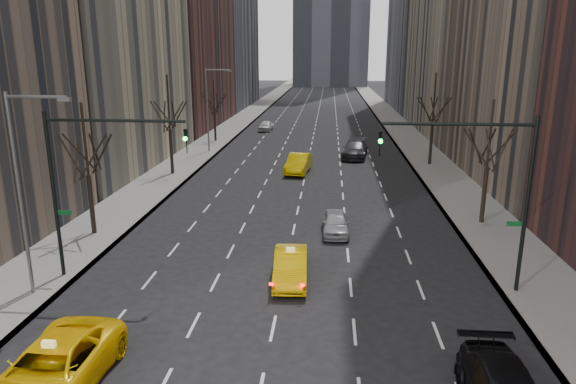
# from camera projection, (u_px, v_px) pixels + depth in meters

# --- Properties ---
(sidewalk_left) EXTENTS (4.50, 320.00, 0.15)m
(sidewalk_left) POSITION_uv_depth(u_px,v_px,m) (239.00, 122.00, 81.17)
(sidewalk_left) COLOR slate
(sidewalk_left) RESTS_ON ground
(sidewalk_right) EXTENTS (4.50, 320.00, 0.15)m
(sidewalk_right) POSITION_uv_depth(u_px,v_px,m) (395.00, 124.00, 79.27)
(sidewalk_right) COLOR slate
(sidewalk_right) RESTS_ON ground
(tree_lw_b) EXTENTS (3.36, 3.50, 7.82)m
(tree_lw_b) POSITION_uv_depth(u_px,v_px,m) (88.00, 175.00, 30.17)
(tree_lw_b) COLOR black
(tree_lw_b) RESTS_ON ground
(tree_lw_c) EXTENTS (3.36, 3.50, 8.74)m
(tree_lw_c) POSITION_uv_depth(u_px,v_px,m) (170.00, 130.00, 45.48)
(tree_lw_c) COLOR black
(tree_lw_c) RESTS_ON ground
(tree_lw_d) EXTENTS (3.36, 3.50, 7.36)m
(tree_lw_d) POSITION_uv_depth(u_px,v_px,m) (215.00, 113.00, 62.92)
(tree_lw_d) COLOR black
(tree_lw_d) RESTS_ON ground
(tree_rw_b) EXTENTS (3.36, 3.50, 7.82)m
(tree_rw_b) POSITION_uv_depth(u_px,v_px,m) (487.00, 168.00, 32.16)
(tree_rw_b) COLOR black
(tree_rw_b) RESTS_ON ground
(tree_rw_c) EXTENTS (3.36, 3.50, 8.74)m
(tree_rw_c) POSITION_uv_depth(u_px,v_px,m) (432.00, 124.00, 49.39)
(tree_rw_c) COLOR black
(tree_rw_c) RESTS_ON ground
(traffic_mast_left) EXTENTS (6.69, 0.39, 8.00)m
(traffic_mast_left) POSITION_uv_depth(u_px,v_px,m) (86.00, 169.00, 23.71)
(traffic_mast_left) COLOR black
(traffic_mast_left) RESTS_ON ground
(traffic_mast_right) EXTENTS (6.69, 0.39, 8.00)m
(traffic_mast_right) POSITION_uv_depth(u_px,v_px,m) (490.00, 177.00, 22.30)
(traffic_mast_right) COLOR black
(traffic_mast_right) RESTS_ON ground
(streetlight_near) EXTENTS (2.83, 0.22, 9.00)m
(streetlight_near) POSITION_uv_depth(u_px,v_px,m) (25.00, 176.00, 21.89)
(streetlight_near) COLOR slate
(streetlight_near) RESTS_ON ground
(streetlight_far) EXTENTS (2.83, 0.22, 9.00)m
(streetlight_far) POSITION_uv_depth(u_px,v_px,m) (210.00, 101.00, 55.55)
(streetlight_far) COLOR slate
(streetlight_far) RESTS_ON ground
(taxi_suv) EXTENTS (2.95, 6.14, 1.69)m
(taxi_suv) POSITION_uv_depth(u_px,v_px,m) (52.00, 370.00, 16.44)
(taxi_suv) COLOR #FFC705
(taxi_suv) RESTS_ON ground
(taxi_sedan) EXTENTS (1.78, 4.55, 1.48)m
(taxi_sedan) POSITION_uv_depth(u_px,v_px,m) (291.00, 266.00, 24.74)
(taxi_sedan) COLOR #F7BC05
(taxi_sedan) RESTS_ON ground
(silver_sedan_ahead) EXTENTS (1.68, 3.98, 1.34)m
(silver_sedan_ahead) POSITION_uv_depth(u_px,v_px,m) (335.00, 223.00, 31.26)
(silver_sedan_ahead) COLOR #94979B
(silver_sedan_ahead) RESTS_ON ground
(far_taxi) EXTENTS (2.40, 5.40, 1.72)m
(far_taxi) POSITION_uv_depth(u_px,v_px,m) (299.00, 163.00, 47.19)
(far_taxi) COLOR yellow
(far_taxi) RESTS_ON ground
(far_suv_grey) EXTENTS (3.26, 6.42, 1.79)m
(far_suv_grey) POSITION_uv_depth(u_px,v_px,m) (355.00, 149.00, 54.04)
(far_suv_grey) COLOR #29292E
(far_suv_grey) RESTS_ON ground
(far_car_white) EXTENTS (1.91, 4.20, 1.40)m
(far_car_white) POSITION_uv_depth(u_px,v_px,m) (266.00, 126.00, 72.63)
(far_car_white) COLOR silver
(far_car_white) RESTS_ON ground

